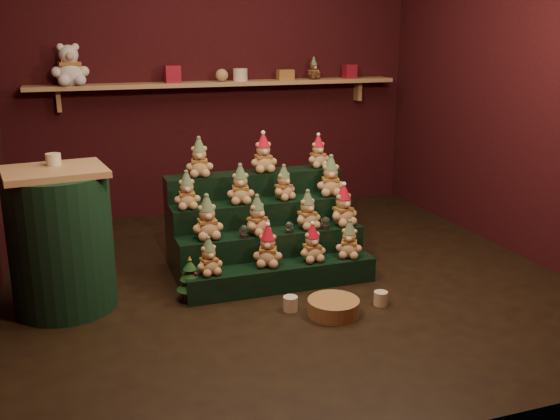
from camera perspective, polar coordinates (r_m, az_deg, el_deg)
name	(u,v)px	position (r m, az deg, el deg)	size (l,w,h in m)	color
ground	(285,278)	(4.71, 0.48, -6.21)	(4.00, 4.00, 0.00)	black
back_wall	(216,72)	(6.35, -5.83, 12.45)	(4.00, 0.10, 2.80)	black
front_wall	(461,133)	(2.56, 16.19, 6.81)	(4.00, 0.10, 2.80)	black
right_wall	(529,82)	(5.42, 21.79, 10.84)	(0.10, 4.00, 2.80)	black
back_shelf	(221,84)	(6.18, -5.41, 11.39)	(3.60, 0.26, 0.24)	tan
riser_tier_front	(281,277)	(4.50, 0.10, -6.10)	(1.40, 0.22, 0.18)	black
riser_tier_midfront	(271,255)	(4.66, -0.78, -4.11)	(1.40, 0.22, 0.36)	black
riser_tier_midback	(263,235)	(4.83, -1.61, -2.26)	(1.40, 0.22, 0.54)	black
riser_tier_back	(254,216)	(5.00, -2.37, -0.54)	(1.40, 0.22, 0.72)	black
teddy_0	(209,256)	(4.28, -6.54, -4.23)	(0.18, 0.17, 0.26)	tan
teddy_1	(268,246)	(4.40, -1.12, -3.31)	(0.21, 0.19, 0.29)	tan
teddy_2	(312,243)	(4.50, 2.97, -3.03)	(0.19, 0.17, 0.27)	tan
teddy_3	(349,239)	(4.60, 6.35, -2.68)	(0.19, 0.17, 0.27)	tan
teddy_4	(207,217)	(4.44, -6.68, -0.67)	(0.22, 0.20, 0.31)	tan
teddy_5	(257,215)	(4.51, -2.11, -0.49)	(0.20, 0.18, 0.28)	tan
teddy_6	(307,210)	(4.65, 2.53, 0.01)	(0.20, 0.18, 0.28)	tan
teddy_7	(343,205)	(4.75, 5.81, 0.42)	(0.22, 0.20, 0.30)	tan
teddy_8	(187,190)	(4.57, -8.52, 1.79)	(0.19, 0.17, 0.27)	tan
teddy_9	(240,184)	(4.66, -3.64, 2.35)	(0.21, 0.19, 0.29)	tan
teddy_10	(284,183)	(4.77, 0.34, 2.51)	(0.19, 0.17, 0.26)	tan
teddy_11	(331,176)	(4.90, 4.66, 3.12)	(0.22, 0.20, 0.31)	tan
teddy_12	(199,157)	(4.77, -7.39, 4.79)	(0.21, 0.19, 0.29)	tan
teddy_13	(263,153)	(4.89, -1.54, 5.22)	(0.21, 0.19, 0.30)	tan
teddy_14	(318,152)	(5.07, 3.50, 5.35)	(0.18, 0.16, 0.26)	tan
snow_globe_a	(244,231)	(4.47, -3.32, -1.96)	(0.07, 0.07, 0.09)	black
snow_globe_b	(289,227)	(4.57, 0.85, -1.57)	(0.06, 0.06, 0.08)	black
snow_globe_c	(325,223)	(4.67, 4.17, -1.17)	(0.07, 0.07, 0.09)	black
side_table	(61,240)	(4.32, -19.38, -2.63)	(0.68, 0.66, 0.95)	tan
table_ornament	(53,159)	(4.29, -20.02, 4.38)	(0.10, 0.10, 0.08)	beige
mini_christmas_tree	(190,279)	(4.31, -8.19, -6.28)	(0.19, 0.19, 0.33)	#432C18
mug_left	(290,304)	(4.17, 0.96, -8.55)	(0.10, 0.10, 0.10)	beige
mug_right	(381,298)	(4.31, 9.19, -7.98)	(0.09, 0.09, 0.09)	beige
wicker_basket	(333,307)	(4.12, 4.91, -8.84)	(0.34, 0.34, 0.11)	olive
white_bear	(69,59)	(5.96, -18.75, 12.93)	(0.33, 0.29, 0.46)	white
brown_bear	(314,69)	(6.43, 3.09, 12.78)	(0.15, 0.13, 0.21)	#492718
gift_tin_red_a	(172,74)	(6.06, -9.81, 12.15)	(0.14, 0.14, 0.16)	maroon
gift_tin_cream	(240,75)	(6.20, -3.65, 12.24)	(0.14, 0.14, 0.12)	beige
gift_tin_red_b	(350,71)	(6.61, 6.38, 12.49)	(0.12, 0.12, 0.14)	maroon
shelf_plush_ball	(222,75)	(6.15, -5.34, 12.17)	(0.12, 0.12, 0.12)	tan
scarf_gift_box	(285,75)	(6.34, 0.50, 12.26)	(0.16, 0.10, 0.10)	#D0581D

